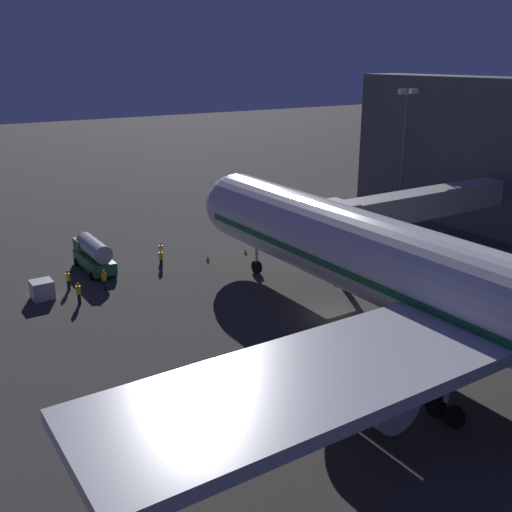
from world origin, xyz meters
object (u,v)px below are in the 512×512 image
(ground_crew_near_nose_gear, at_px, (161,250))
(traffic_cone_nose_port, at_px, (246,251))
(ground_crew_by_belt_loader, at_px, (68,279))
(jet_bridge, at_px, (402,208))
(apron_floodlight_mast, at_px, (404,144))
(ground_crew_by_tug, at_px, (161,257))
(traffic_cone_nose_starboard, at_px, (208,258))
(baggage_container_near_belt, at_px, (42,290))
(fuel_tanker, at_px, (93,253))
(ground_crew_marshaller_fwd, at_px, (104,279))
(airliner_at_gate, at_px, (486,303))
(ground_crew_walking_aft, at_px, (79,292))

(ground_crew_near_nose_gear, distance_m, traffic_cone_nose_port, 8.61)
(ground_crew_by_belt_loader, bearing_deg, traffic_cone_nose_port, -179.51)
(jet_bridge, height_order, apron_floodlight_mast, apron_floodlight_mast)
(ground_crew_by_tug, bearing_deg, ground_crew_by_belt_loader, 6.78)
(ground_crew_by_tug, xyz_separation_m, traffic_cone_nose_starboard, (-4.57, 0.94, -0.70))
(apron_floodlight_mast, distance_m, baggage_container_near_belt, 44.73)
(apron_floodlight_mast, relative_size, ground_crew_by_belt_loader, 8.76)
(fuel_tanker, xyz_separation_m, ground_crew_marshaller_fwd, (0.94, 5.56, -0.62))
(ground_crew_marshaller_fwd, xyz_separation_m, traffic_cone_nose_port, (-15.57, -1.91, -0.75))
(fuel_tanker, distance_m, baggage_container_near_belt, 7.53)
(ground_crew_marshaller_fwd, relative_size, traffic_cone_nose_starboard, 3.37)
(traffic_cone_nose_starboard, bearing_deg, airliner_at_gate, 94.21)
(ground_crew_by_tug, bearing_deg, fuel_tanker, -25.57)
(airliner_at_gate, bearing_deg, baggage_container_near_belt, -57.61)
(airliner_at_gate, xyz_separation_m, ground_crew_by_tug, (6.77, -30.81, -4.71))
(ground_crew_near_nose_gear, relative_size, ground_crew_walking_aft, 0.95)
(airliner_at_gate, height_order, ground_crew_walking_aft, airliner_at_gate)
(airliner_at_gate, relative_size, ground_crew_by_tug, 35.17)
(fuel_tanker, bearing_deg, ground_crew_walking_aft, 63.21)
(ground_crew_by_tug, bearing_deg, ground_crew_walking_aft, 26.46)
(apron_floodlight_mast, distance_m, ground_crew_by_tug, 33.32)
(fuel_tanker, xyz_separation_m, ground_crew_by_tug, (-5.66, 2.71, -0.67))
(fuel_tanker, xyz_separation_m, ground_crew_walking_aft, (3.72, 7.38, -0.63))
(baggage_container_near_belt, relative_size, traffic_cone_nose_starboard, 3.16)
(ground_crew_by_tug, bearing_deg, airliner_at_gate, 102.40)
(airliner_at_gate, relative_size, jet_bridge, 2.67)
(jet_bridge, bearing_deg, airliner_at_gate, 56.17)
(ground_crew_by_belt_loader, distance_m, traffic_cone_nose_port, 18.19)
(ground_crew_near_nose_gear, xyz_separation_m, ground_crew_by_belt_loader, (10.12, 3.10, 0.02))
(airliner_at_gate, relative_size, fuel_tanker, 9.54)
(baggage_container_near_belt, distance_m, traffic_cone_nose_starboard, 16.21)
(ground_crew_by_tug, relative_size, traffic_cone_nose_port, 3.23)
(ground_crew_by_belt_loader, xyz_separation_m, traffic_cone_nose_port, (-18.18, -0.16, -0.71))
(apron_floodlight_mast, height_order, ground_crew_by_tug, apron_floodlight_mast)
(ground_crew_near_nose_gear, distance_m, ground_crew_by_belt_loader, 10.58)
(apron_floodlight_mast, xyz_separation_m, traffic_cone_nose_port, (23.30, 1.31, -8.96))
(ground_crew_marshaller_fwd, bearing_deg, traffic_cone_nose_port, -173.00)
(ground_crew_near_nose_gear, xyz_separation_m, traffic_cone_nose_port, (-8.06, 2.94, -0.69))
(jet_bridge, relative_size, ground_crew_by_tug, 13.15)
(ground_crew_marshaller_fwd, distance_m, ground_crew_walking_aft, 3.33)
(baggage_container_near_belt, relative_size, traffic_cone_nose_port, 3.16)
(traffic_cone_nose_port, bearing_deg, apron_floodlight_mast, -176.79)
(ground_crew_by_belt_loader, relative_size, ground_crew_walking_aft, 0.97)
(airliner_at_gate, relative_size, ground_crew_marshaller_fwd, 33.68)
(traffic_cone_nose_port, height_order, traffic_cone_nose_starboard, same)
(ground_crew_by_belt_loader, distance_m, ground_crew_by_tug, 9.27)
(ground_crew_marshaller_fwd, bearing_deg, fuel_tanker, -99.60)
(jet_bridge, height_order, traffic_cone_nose_port, jet_bridge)
(ground_crew_by_tug, bearing_deg, jet_bridge, 147.51)
(ground_crew_marshaller_fwd, relative_size, ground_crew_walking_aft, 1.00)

